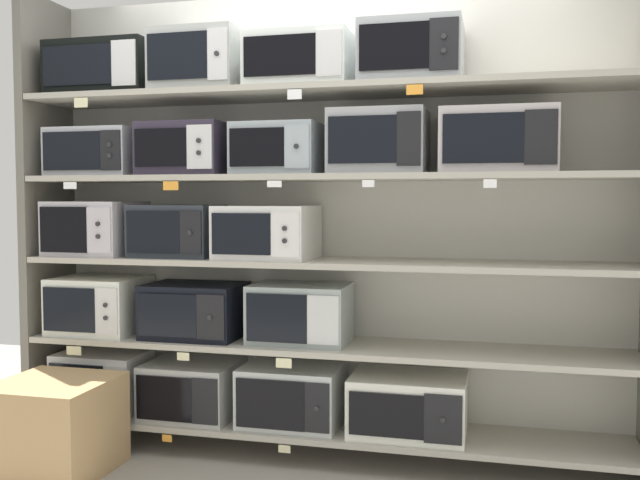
% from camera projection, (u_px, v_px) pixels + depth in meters
% --- Properties ---
extents(back_panel, '(3.32, 0.04, 2.44)m').
position_uv_depth(back_panel, '(331.00, 220.00, 3.82)').
color(back_panel, beige).
rests_on(back_panel, ground).
extents(upright_left, '(0.05, 0.46, 2.44)m').
position_uv_depth(upright_left, '(48.00, 219.00, 3.96)').
color(upright_left, '#68645B').
rests_on(upright_left, ground).
extents(shelf_0, '(3.12, 0.46, 0.03)m').
position_uv_depth(shelf_0, '(320.00, 428.00, 3.64)').
color(shelf_0, '#ADA899').
rests_on(shelf_0, ground).
extents(microwave_0, '(0.48, 0.35, 0.32)m').
position_uv_depth(microwave_0, '(103.00, 380.00, 3.93)').
color(microwave_0, silver).
rests_on(microwave_0, shelf_0).
extents(microwave_1, '(0.48, 0.43, 0.30)m').
position_uv_depth(microwave_1, '(193.00, 389.00, 3.80)').
color(microwave_1, '#A5A7A3').
rests_on(microwave_1, shelf_0).
extents(microwave_2, '(0.51, 0.41, 0.31)m').
position_uv_depth(microwave_2, '(292.00, 395.00, 3.67)').
color(microwave_2, '#B8BFBC').
rests_on(microwave_2, shelf_0).
extents(microwave_3, '(0.57, 0.43, 0.29)m').
position_uv_depth(microwave_3, '(409.00, 404.00, 3.52)').
color(microwave_3, silver).
rests_on(microwave_3, shelf_0).
extents(price_tag_0, '(0.08, 0.00, 0.04)m').
position_uv_depth(price_tag_0, '(74.00, 430.00, 3.73)').
color(price_tag_0, orange).
extents(price_tag_1, '(0.05, 0.00, 0.04)m').
position_uv_depth(price_tag_1, '(167.00, 438.00, 3.60)').
color(price_tag_1, orange).
extents(price_tag_2, '(0.06, 0.00, 0.04)m').
position_uv_depth(price_tag_2, '(284.00, 449.00, 3.45)').
color(price_tag_2, beige).
extents(shelf_1, '(3.12, 0.46, 0.03)m').
position_uv_depth(shelf_1, '(320.00, 346.00, 3.62)').
color(shelf_1, '#ADA899').
extents(microwave_4, '(0.47, 0.42, 0.31)m').
position_uv_depth(microwave_4, '(100.00, 305.00, 3.91)').
color(microwave_4, silver).
rests_on(microwave_4, shelf_1).
extents(microwave_5, '(0.51, 0.39, 0.29)m').
position_uv_depth(microwave_5, '(195.00, 310.00, 3.77)').
color(microwave_5, black).
rests_on(microwave_5, shelf_1).
extents(microwave_6, '(0.50, 0.35, 0.30)m').
position_uv_depth(microwave_6, '(300.00, 313.00, 3.63)').
color(microwave_6, '#99A6A3').
rests_on(microwave_6, shelf_1).
extents(price_tag_3, '(0.09, 0.00, 0.05)m').
position_uv_depth(price_tag_3, '(74.00, 351.00, 3.70)').
color(price_tag_3, beige).
extents(price_tag_4, '(0.07, 0.00, 0.04)m').
position_uv_depth(price_tag_4, '(183.00, 356.00, 3.55)').
color(price_tag_4, beige).
extents(price_tag_5, '(0.08, 0.00, 0.05)m').
position_uv_depth(price_tag_5, '(284.00, 363.00, 3.42)').
color(price_tag_5, beige).
extents(shelf_2, '(3.12, 0.46, 0.03)m').
position_uv_depth(shelf_2, '(320.00, 262.00, 3.59)').
color(shelf_2, '#ADA899').
extents(microwave_7, '(0.44, 0.44, 0.30)m').
position_uv_depth(microwave_7, '(96.00, 228.00, 3.89)').
color(microwave_7, '#BAB4BD').
rests_on(microwave_7, shelf_2).
extents(microwave_8, '(0.44, 0.36, 0.28)m').
position_uv_depth(microwave_8, '(177.00, 231.00, 3.77)').
color(microwave_8, '#2A3039').
rests_on(microwave_8, shelf_2).
extents(microwave_9, '(0.48, 0.43, 0.27)m').
position_uv_depth(microwave_9, '(267.00, 232.00, 3.65)').
color(microwave_9, silver).
rests_on(microwave_9, shelf_2).
extents(shelf_3, '(3.12, 0.46, 0.03)m').
position_uv_depth(shelf_3, '(320.00, 178.00, 3.57)').
color(shelf_3, '#ADA899').
extents(microwave_10, '(0.48, 0.36, 0.26)m').
position_uv_depth(microwave_10, '(98.00, 153.00, 3.86)').
color(microwave_10, '#B4B8C1').
rests_on(microwave_10, shelf_3).
extents(microwave_11, '(0.45, 0.40, 0.28)m').
position_uv_depth(microwave_11, '(188.00, 150.00, 3.73)').
color(microwave_11, '#2F2839').
rests_on(microwave_11, shelf_3).
extents(microwave_12, '(0.43, 0.39, 0.26)m').
position_uv_depth(microwave_12, '(279.00, 150.00, 3.61)').
color(microwave_12, '#97A4AB').
rests_on(microwave_12, shelf_3).
extents(microwave_13, '(0.47, 0.39, 0.31)m').
position_uv_depth(microwave_13, '(379.00, 142.00, 3.48)').
color(microwave_13, '#9C9EA2').
rests_on(microwave_13, shelf_3).
extents(microwave_14, '(0.54, 0.36, 0.31)m').
position_uv_depth(microwave_14, '(498.00, 141.00, 3.34)').
color(microwave_14, '#BEB5B6').
rests_on(microwave_14, shelf_3).
extents(price_tag_6, '(0.08, 0.00, 0.04)m').
position_uv_depth(price_tag_6, '(70.00, 185.00, 3.65)').
color(price_tag_6, white).
extents(price_tag_7, '(0.08, 0.00, 0.04)m').
position_uv_depth(price_tag_7, '(171.00, 186.00, 3.52)').
color(price_tag_7, orange).
extents(price_tag_8, '(0.07, 0.00, 0.03)m').
position_uv_depth(price_tag_8, '(274.00, 184.00, 3.38)').
color(price_tag_8, white).
extents(price_tag_9, '(0.06, 0.00, 0.03)m').
position_uv_depth(price_tag_9, '(368.00, 184.00, 3.27)').
color(price_tag_9, white).
extents(price_tag_10, '(0.06, 0.00, 0.04)m').
position_uv_depth(price_tag_10, '(490.00, 184.00, 3.14)').
color(price_tag_10, white).
extents(shelf_4, '(3.12, 0.46, 0.03)m').
position_uv_depth(shelf_4, '(320.00, 92.00, 3.54)').
color(shelf_4, '#ADA899').
extents(microwave_15, '(0.57, 0.33, 0.29)m').
position_uv_depth(microwave_15, '(104.00, 70.00, 3.82)').
color(microwave_15, black).
rests_on(microwave_15, shelf_4).
extents(microwave_16, '(0.46, 0.41, 0.32)m').
position_uv_depth(microwave_16, '(202.00, 63.00, 3.68)').
color(microwave_16, '#A2A5A1').
rests_on(microwave_16, shelf_4).
extents(microwave_17, '(0.52, 0.40, 0.27)m').
position_uv_depth(microwave_17, '(302.00, 62.00, 3.55)').
color(microwave_17, silver).
rests_on(microwave_17, shelf_4).
extents(microwave_18, '(0.48, 0.43, 0.29)m').
position_uv_depth(microwave_18, '(412.00, 55.00, 3.42)').
color(microwave_18, '#9CA1A5').
rests_on(microwave_18, shelf_4).
extents(price_tag_11, '(0.08, 0.00, 0.05)m').
position_uv_depth(price_tag_11, '(81.00, 103.00, 3.61)').
color(price_tag_11, beige).
extents(price_tag_12, '(0.07, 0.00, 0.05)m').
position_uv_depth(price_tag_12, '(295.00, 94.00, 3.33)').
color(price_tag_12, white).
extents(price_tag_13, '(0.08, 0.00, 0.05)m').
position_uv_depth(price_tag_13, '(415.00, 90.00, 3.20)').
color(price_tag_13, orange).
extents(shipping_carton, '(0.52, 0.52, 0.45)m').
position_uv_depth(shipping_carton, '(55.00, 427.00, 3.41)').
color(shipping_carton, tan).
rests_on(shipping_carton, ground).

